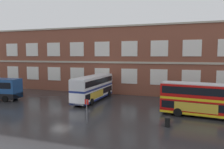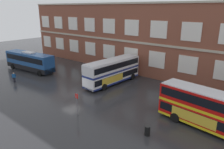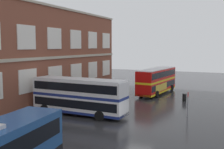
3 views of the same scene
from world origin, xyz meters
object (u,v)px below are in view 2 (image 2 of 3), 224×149
(bus_stand_flag, at_px, (77,102))
(station_litter_bin, at_px, (147,130))
(double_decker_near, at_px, (113,71))
(waiting_passenger, at_px, (14,77))
(double_decker_middle, at_px, (212,111))
(touring_coach, at_px, (30,61))

(bus_stand_flag, bearing_deg, station_litter_bin, 11.24)
(double_decker_near, relative_size, bus_stand_flag, 4.11)
(waiting_passenger, xyz_separation_m, bus_stand_flag, (17.13, -0.88, 0.70))
(station_litter_bin, bearing_deg, bus_stand_flag, -168.76)
(waiting_passenger, bearing_deg, station_litter_bin, 1.80)
(double_decker_middle, xyz_separation_m, station_litter_bin, (-4.39, -5.10, -1.63))
(double_decker_middle, relative_size, bus_stand_flag, 4.16)
(bus_stand_flag, bearing_deg, double_decker_near, 109.81)
(double_decker_middle, height_order, bus_stand_flag, double_decker_middle)
(station_litter_bin, bearing_deg, waiting_passenger, -178.20)
(touring_coach, bearing_deg, double_decker_middle, 0.67)
(double_decker_near, bearing_deg, station_litter_bin, -37.39)
(double_decker_middle, bearing_deg, double_decker_near, 165.19)
(double_decker_near, bearing_deg, waiting_passenger, -141.54)
(waiting_passenger, xyz_separation_m, station_litter_bin, (25.60, 0.80, -0.41))
(touring_coach, relative_size, bus_stand_flag, 4.52)
(double_decker_near, height_order, bus_stand_flag, double_decker_near)
(double_decker_near, xyz_separation_m, station_litter_bin, (12.53, -9.58, -1.63))
(touring_coach, height_order, station_litter_bin, touring_coach)
(double_decker_middle, bearing_deg, waiting_passenger, -168.86)
(double_decker_near, bearing_deg, bus_stand_flag, -70.19)
(touring_coach, xyz_separation_m, station_litter_bin, (30.06, -4.70, -1.39))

